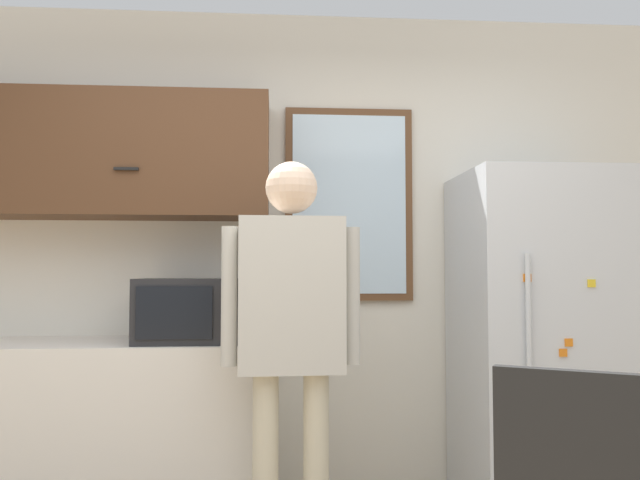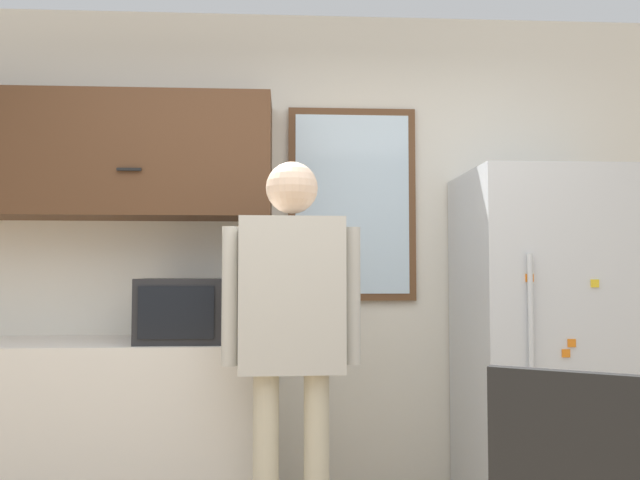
# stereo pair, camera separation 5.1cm
# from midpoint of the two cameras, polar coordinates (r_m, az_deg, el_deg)

# --- Properties ---
(back_wall) EXTENTS (6.00, 0.06, 2.70)m
(back_wall) POSITION_cam_midpoint_polar(r_m,az_deg,el_deg) (3.52, -4.30, -1.01)
(back_wall) COLOR silver
(back_wall) RESTS_ON ground_plane
(counter) EXTENTS (2.15, 0.58, 0.89)m
(counter) POSITION_cam_midpoint_polar(r_m,az_deg,el_deg) (3.48, -23.99, -15.78)
(counter) COLOR silver
(counter) RESTS_ON ground_plane
(upper_cabinets) EXTENTS (2.15, 0.39, 0.64)m
(upper_cabinets) POSITION_cam_midpoint_polar(r_m,az_deg,el_deg) (3.55, -22.92, 7.11)
(upper_cabinets) COLOR #51331E
(microwave) EXTENTS (0.50, 0.42, 0.31)m
(microwave) POSITION_cam_midpoint_polar(r_m,az_deg,el_deg) (3.19, -12.25, -6.28)
(microwave) COLOR #232326
(microwave) RESTS_ON counter
(person) EXTENTS (0.60, 0.23, 1.71)m
(person) POSITION_cam_midpoint_polar(r_m,az_deg,el_deg) (2.70, -3.19, -6.81)
(person) COLOR beige
(person) RESTS_ON ground_plane
(refrigerator) EXTENTS (0.80, 0.74, 1.74)m
(refrigerator) POSITION_cam_midpoint_polar(r_m,az_deg,el_deg) (3.42, 19.15, -8.84)
(refrigerator) COLOR silver
(refrigerator) RESTS_ON ground_plane
(window) EXTENTS (0.72, 0.05, 1.09)m
(window) POSITION_cam_midpoint_polar(r_m,az_deg,el_deg) (3.52, 2.25, 3.29)
(window) COLOR brown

